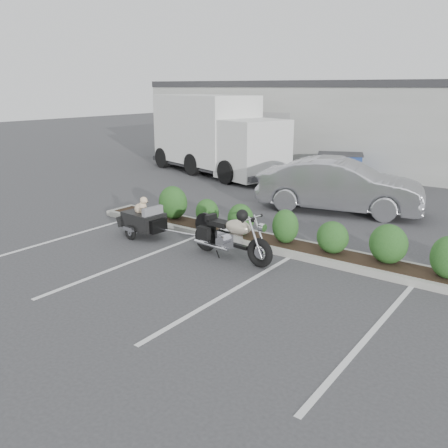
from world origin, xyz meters
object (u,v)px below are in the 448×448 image
Objects in this scene: motorcycle at (231,237)px; delivery_truck at (216,136)px; dumpster at (340,167)px; pet_trailer at (143,219)px; sedan at (340,186)px.

delivery_truck is (-6.91, 8.58, 1.10)m from motorcycle.
dumpster is (-1.65, 9.89, 0.07)m from motorcycle.
pet_trailer is at bearing -175.31° from motorcycle.
delivery_truck reaches higher than sedan.
dumpster is at bearing 88.67° from pet_trailer.
dumpster is (-1.91, 4.49, -0.22)m from sedan.
sedan reaches higher than dumpster.
pet_trailer is at bearing -119.62° from dumpster.
dumpster is 5.52m from delivery_truck.
sedan is 4.88m from dumpster.
delivery_truck is at bearing 170.94° from dumpster.
delivery_truck reaches higher than dumpster.
sedan is at bearing -7.96° from delivery_truck.
pet_trailer is 9.93m from dumpster.
motorcycle is 5.42m from sedan.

